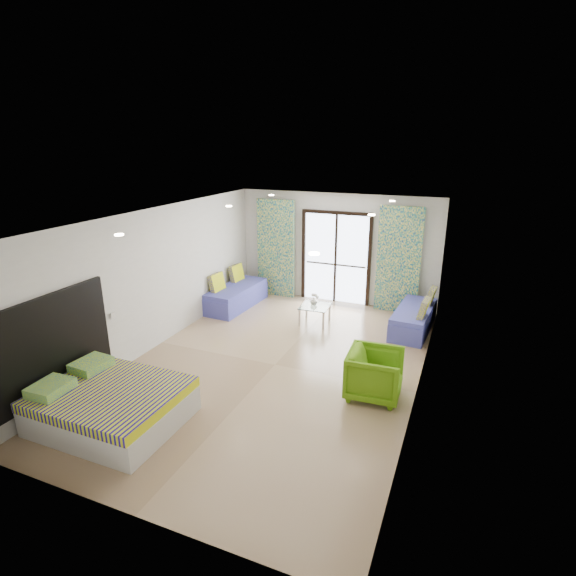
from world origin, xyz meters
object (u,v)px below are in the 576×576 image
at_px(daybed_left, 236,295).
at_px(coffee_table, 315,308).
at_px(armchair, 375,372).
at_px(daybed_right, 414,318).
at_px(bed, 111,405).

distance_m(daybed_left, coffee_table, 2.16).
xyz_separation_m(coffee_table, armchair, (1.86, -2.48, 0.06)).
bearing_deg(daybed_right, armchair, -90.88).
distance_m(daybed_right, armchair, 2.94).
relative_size(bed, coffee_table, 2.72).
distance_m(bed, daybed_right, 6.21).
xyz_separation_m(daybed_left, armchair, (3.99, -2.76, 0.14)).
bearing_deg(daybed_left, armchair, -31.42).
height_order(daybed_left, armchair, daybed_left).
distance_m(daybed_left, daybed_right, 4.24).
bearing_deg(coffee_table, armchair, -53.13).
relative_size(bed, armchair, 2.30).
bearing_deg(bed, coffee_table, 72.02).
relative_size(bed, daybed_right, 1.07).
distance_m(bed, daybed_left, 4.94).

